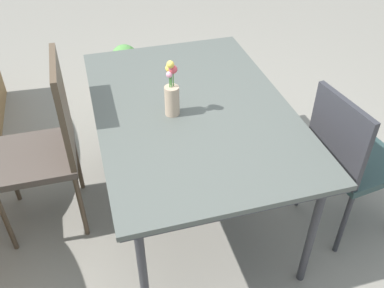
{
  "coord_description": "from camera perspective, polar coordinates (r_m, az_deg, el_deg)",
  "views": [
    {
      "loc": [
        -1.74,
        0.46,
        1.96
      ],
      "look_at": [
        0.03,
        -0.03,
        0.49
      ],
      "focal_mm": 39.57,
      "sensor_mm": 36.0,
      "label": 1
    }
  ],
  "objects": [
    {
      "name": "ground_plane",
      "position": [
        2.66,
        -0.57,
        -8.75
      ],
      "size": [
        12.0,
        12.0,
        0.0
      ],
      "primitive_type": "plane",
      "color": "gray"
    },
    {
      "name": "dining_table",
      "position": [
        2.23,
        0.0,
        4.08
      ],
      "size": [
        1.5,
        1.0,
        0.74
      ],
      "color": "#4C514C",
      "rests_on": "ground"
    },
    {
      "name": "chair_near_left",
      "position": [
        2.39,
        20.55,
        -1.42
      ],
      "size": [
        0.47,
        0.47,
        0.88
      ],
      "rotation": [
        0.0,
        0.0,
        3.27
      ],
      "color": "#273B3A",
      "rests_on": "ground"
    },
    {
      "name": "chair_far_side",
      "position": [
        2.38,
        -18.92,
        0.45
      ],
      "size": [
        0.44,
        0.44,
        1.02
      ],
      "rotation": [
        0.0,
        0.0,
        -0.01
      ],
      "color": "#4A3F38",
      "rests_on": "ground"
    },
    {
      "name": "flower_vase",
      "position": [
        2.09,
        -2.74,
        6.8
      ],
      "size": [
        0.08,
        0.07,
        0.3
      ],
      "color": "tan",
      "rests_on": "dining_table"
    },
    {
      "name": "potted_plant",
      "position": [
        3.73,
        -8.93,
        10.25
      ],
      "size": [
        0.23,
        0.23,
        0.41
      ],
      "color": "#9E6047",
      "rests_on": "ground"
    }
  ]
}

